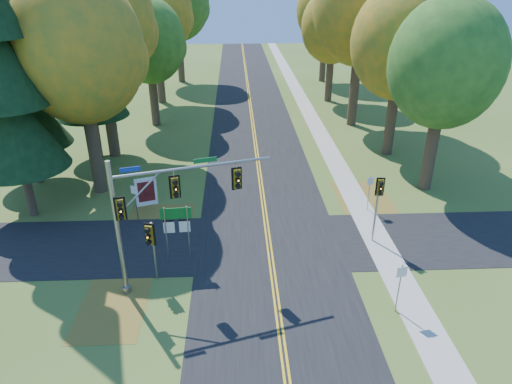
{
  "coord_description": "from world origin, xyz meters",
  "views": [
    {
      "loc": [
        -1.74,
        -19.81,
        13.82
      ],
      "look_at": [
        -0.72,
        2.0,
        3.2
      ],
      "focal_mm": 32.0,
      "sensor_mm": 36.0,
      "label": 1
    }
  ],
  "objects_px": {
    "east_signal_pole": "(379,194)",
    "route_sign_cluster": "(177,224)",
    "traffic_mast": "(157,206)",
    "info_kiosk": "(146,192)"
  },
  "relations": [
    {
      "from": "east_signal_pole",
      "to": "route_sign_cluster",
      "type": "distance_m",
      "value": 10.79
    },
    {
      "from": "traffic_mast",
      "to": "route_sign_cluster",
      "type": "height_order",
      "value": "traffic_mast"
    },
    {
      "from": "route_sign_cluster",
      "to": "info_kiosk",
      "type": "relative_size",
      "value": 1.76
    },
    {
      "from": "traffic_mast",
      "to": "east_signal_pole",
      "type": "relative_size",
      "value": 1.77
    },
    {
      "from": "traffic_mast",
      "to": "info_kiosk",
      "type": "relative_size",
      "value": 3.76
    },
    {
      "from": "traffic_mast",
      "to": "route_sign_cluster",
      "type": "relative_size",
      "value": 2.14
    },
    {
      "from": "route_sign_cluster",
      "to": "east_signal_pole",
      "type": "bearing_deg",
      "value": 3.99
    },
    {
      "from": "east_signal_pole",
      "to": "info_kiosk",
      "type": "bearing_deg",
      "value": 164.29
    },
    {
      "from": "east_signal_pole",
      "to": "info_kiosk",
      "type": "relative_size",
      "value": 2.12
    },
    {
      "from": "traffic_mast",
      "to": "info_kiosk",
      "type": "distance_m",
      "value": 9.45
    }
  ]
}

